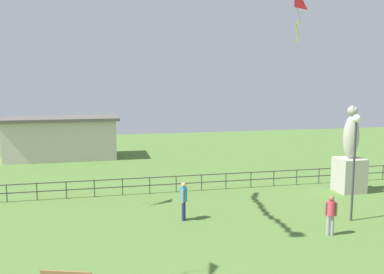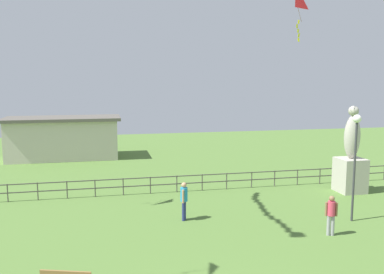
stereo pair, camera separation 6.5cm
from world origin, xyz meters
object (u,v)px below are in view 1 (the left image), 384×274
at_px(lamppost, 355,145).
at_px(person_1, 184,198).
at_px(statue_monument, 350,162).
at_px(kite_1, 295,0).
at_px(person_3, 331,213).

xyz_separation_m(lamppost, person_1, (-7.30, 1.71, -2.43)).
distance_m(statue_monument, kite_1, 9.38).
height_order(statue_monument, person_3, statue_monument).
bearing_deg(lamppost, kite_1, 103.89).
bearing_deg(person_1, person_3, -29.53).
height_order(statue_monument, kite_1, kite_1).
xyz_separation_m(person_1, person_3, (5.42, -3.07, -0.05)).
bearing_deg(person_1, kite_1, 21.32).
xyz_separation_m(statue_monument, person_1, (-10.05, -2.65, -0.70)).
height_order(lamppost, person_3, lamppost).
bearing_deg(person_3, person_1, 150.47).
distance_m(lamppost, person_3, 3.40).
xyz_separation_m(lamppost, kite_1, (-1.03, 4.16, 6.85)).
bearing_deg(statue_monument, lamppost, -122.26).
relative_size(statue_monument, kite_1, 1.71).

